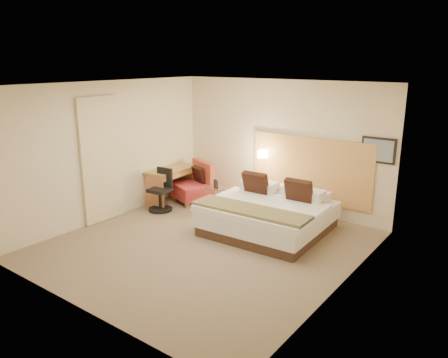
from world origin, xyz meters
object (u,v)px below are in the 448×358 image
Objects in this scene: lounge_chair at (194,186)px; desk_chair at (161,193)px; bed at (269,214)px; desk at (172,175)px; side_table at (215,197)px.

desk_chair reaches higher than lounge_chair.
desk is (-2.64, 0.23, 0.27)m from bed.
desk is at bearing 174.96° from bed.
lounge_chair is 0.77m from side_table.
lounge_chair is 0.85× the size of desk.
bed is 2.43× the size of desk_chair.
desk_chair is at bearing -142.13° from side_table.
lounge_chair is 0.55m from desk.
lounge_chair reaches higher than desk.
bed is 2.44m from desk_chair.
lounge_chair is at bearing 166.68° from bed.
lounge_chair is at bearing 37.81° from desk.
side_table is 1.18m from desk.
lounge_chair reaches higher than side_table.
side_table is 0.65× the size of desk_chair.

